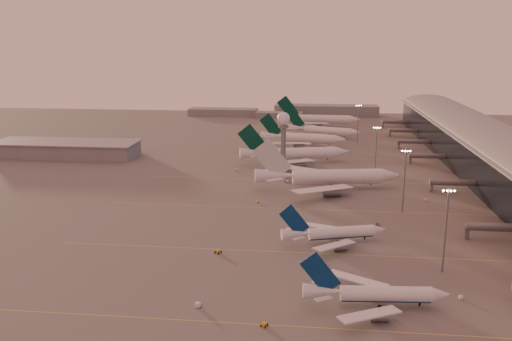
# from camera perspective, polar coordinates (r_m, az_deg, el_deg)

# --- Properties ---
(ground) EXTENTS (700.00, 700.00, 0.00)m
(ground) POSITION_cam_1_polar(r_m,az_deg,el_deg) (163.33, -1.57, -9.70)
(ground) COLOR #605E5E
(ground) RESTS_ON ground
(taxiway_markings) EXTENTS (180.00, 185.25, 0.02)m
(taxiway_markings) POSITION_cam_1_polar(r_m,az_deg,el_deg) (214.72, 8.47, -4.07)
(taxiway_markings) COLOR gold
(taxiway_markings) RESTS_ON ground
(terminal) EXTENTS (57.00, 362.00, 23.04)m
(terminal) POSITION_cam_1_polar(r_m,az_deg,el_deg) (278.23, 24.40, 1.15)
(terminal) COLOR black
(terminal) RESTS_ON ground
(hangar) EXTENTS (82.00, 27.00, 8.50)m
(hangar) POSITION_cam_1_polar(r_m,az_deg,el_deg) (326.72, -19.37, 2.18)
(hangar) COLOR slate
(hangar) RESTS_ON ground
(radar_tower) EXTENTS (6.40, 6.40, 31.10)m
(radar_tower) POSITION_cam_1_polar(r_m,az_deg,el_deg) (272.57, 2.90, 4.35)
(radar_tower) COLOR slate
(radar_tower) RESTS_ON ground
(mast_a) EXTENTS (3.60, 0.56, 25.00)m
(mast_a) POSITION_cam_1_polar(r_m,az_deg,el_deg) (161.37, 19.36, -5.57)
(mast_a) COLOR slate
(mast_a) RESTS_ON ground
(mast_b) EXTENTS (3.60, 0.56, 25.00)m
(mast_b) POSITION_cam_1_polar(r_m,az_deg,el_deg) (212.59, 15.36, -0.75)
(mast_b) COLOR slate
(mast_b) RESTS_ON ground
(mast_c) EXTENTS (3.60, 0.56, 25.00)m
(mast_c) POSITION_cam_1_polar(r_m,az_deg,el_deg) (265.14, 12.51, 2.20)
(mast_c) COLOR slate
(mast_c) RESTS_ON ground
(mast_d) EXTENTS (3.60, 0.56, 25.00)m
(mast_d) POSITION_cam_1_polar(r_m,az_deg,el_deg) (353.32, 10.69, 5.07)
(mast_d) COLOR slate
(mast_d) RESTS_ON ground
(distant_horizon) EXTENTS (165.00, 37.50, 9.00)m
(distant_horizon) POSITION_cam_1_polar(r_m,az_deg,el_deg) (477.95, 4.09, 6.25)
(distant_horizon) COLOR slate
(distant_horizon) RESTS_ON ground
(narrowbody_near) EXTENTS (36.96, 29.43, 14.43)m
(narrowbody_near) POSITION_cam_1_polar(r_m,az_deg,el_deg) (140.43, 12.44, -12.79)
(narrowbody_near) COLOR silver
(narrowbody_near) RESTS_ON ground
(narrowbody_mid) EXTENTS (35.05, 27.56, 14.07)m
(narrowbody_mid) POSITION_cam_1_polar(r_m,az_deg,el_deg) (179.23, 8.19, -6.70)
(narrowbody_mid) COLOR silver
(narrowbody_mid) RESTS_ON ground
(widebody_white) EXTENTS (65.08, 51.72, 23.06)m
(widebody_white) POSITION_cam_1_polar(r_m,az_deg,el_deg) (242.71, 7.58, -0.99)
(widebody_white) COLOR silver
(widebody_white) RESTS_ON ground
(greentail_a) EXTENTS (59.34, 47.32, 22.01)m
(greentail_a) POSITION_cam_1_polar(r_m,az_deg,el_deg) (291.71, 4.13, 1.54)
(greentail_a) COLOR silver
(greentail_a) RESTS_ON ground
(greentail_b) EXTENTS (54.31, 43.61, 19.78)m
(greentail_b) POSITION_cam_1_polar(r_m,az_deg,el_deg) (340.91, 4.96, 3.21)
(greentail_b) COLOR silver
(greentail_b) RESTS_ON ground
(greentail_c) EXTENTS (51.04, 40.61, 19.11)m
(greentail_c) POSITION_cam_1_polar(r_m,az_deg,el_deg) (372.65, 7.01, 4.02)
(greentail_c) COLOR silver
(greentail_c) RESTS_ON ground
(greentail_d) EXTENTS (63.93, 51.53, 23.21)m
(greentail_d) POSITION_cam_1_polar(r_m,az_deg,el_deg) (419.56, 6.65, 5.20)
(greentail_d) COLOR silver
(greentail_d) RESTS_ON ground
(gsv_truck_a) EXTENTS (6.25, 5.72, 2.53)m
(gsv_truck_a) POSITION_cam_1_polar(r_m,az_deg,el_deg) (138.80, -5.95, -13.61)
(gsv_truck_a) COLOR silver
(gsv_truck_a) RESTS_ON ground
(gsv_tug_near) EXTENTS (3.00, 3.58, 0.88)m
(gsv_tug_near) POSITION_cam_1_polar(r_m,az_deg,el_deg) (130.10, 0.88, -15.94)
(gsv_tug_near) COLOR orange
(gsv_tug_near) RESTS_ON ground
(gsv_catering_a) EXTENTS (4.70, 2.46, 3.74)m
(gsv_catering_a) POSITION_cam_1_polar(r_m,az_deg,el_deg) (150.89, 20.87, -11.92)
(gsv_catering_a) COLOR silver
(gsv_catering_a) RESTS_ON ground
(gsv_tug_mid) EXTENTS (4.30, 3.76, 1.05)m
(gsv_tug_mid) POSITION_cam_1_polar(r_m,az_deg,el_deg) (170.37, -4.01, -8.52)
(gsv_tug_mid) COLOR orange
(gsv_tug_mid) RESTS_ON ground
(gsv_truck_b) EXTENTS (6.29, 2.83, 2.46)m
(gsv_truck_b) POSITION_cam_1_polar(r_m,az_deg,el_deg) (198.85, 12.80, -5.33)
(gsv_truck_b) COLOR #5B5D60
(gsv_truck_b) RESTS_ON ground
(gsv_truck_c) EXTENTS (5.03, 3.19, 1.91)m
(gsv_truck_c) POSITION_cam_1_polar(r_m,az_deg,el_deg) (220.40, 0.26, -3.19)
(gsv_truck_c) COLOR orange
(gsv_truck_c) RESTS_ON ground
(gsv_catering_b) EXTENTS (4.90, 2.63, 3.87)m
(gsv_catering_b) POSITION_cam_1_polar(r_m,az_deg,el_deg) (233.22, 17.44, -2.64)
(gsv_catering_b) COLOR silver
(gsv_catering_b) RESTS_ON ground
(gsv_tug_far) EXTENTS (3.87, 3.75, 0.96)m
(gsv_tug_far) POSITION_cam_1_polar(r_m,az_deg,el_deg) (251.47, 3.31, -1.20)
(gsv_tug_far) COLOR silver
(gsv_tug_far) RESTS_ON ground
(gsv_truck_d) EXTENTS (2.08, 5.35, 2.15)m
(gsv_truck_d) POSITION_cam_1_polar(r_m,az_deg,el_deg) (274.70, -2.19, 0.21)
(gsv_truck_d) COLOR silver
(gsv_truck_d) RESTS_ON ground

